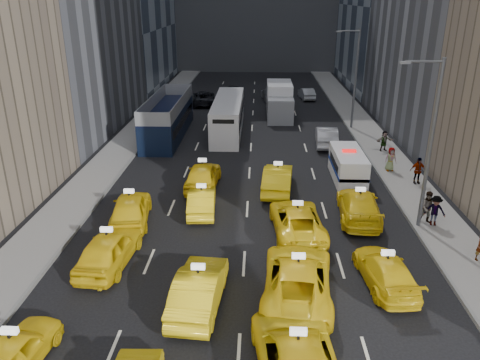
# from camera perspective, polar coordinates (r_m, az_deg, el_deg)

# --- Properties ---
(sidewalk_west) EXTENTS (3.00, 90.00, 0.15)m
(sidewalk_west) POSITION_cam_1_polar(r_m,az_deg,el_deg) (39.39, -14.18, 3.77)
(sidewalk_west) COLOR gray
(sidewalk_west) RESTS_ON ground
(sidewalk_east) EXTENTS (3.00, 90.00, 0.15)m
(sidewalk_east) POSITION_cam_1_polar(r_m,az_deg,el_deg) (39.09, 16.92, 3.34)
(sidewalk_east) COLOR gray
(sidewalk_east) RESTS_ON ground
(curb_west) EXTENTS (0.15, 90.00, 0.18)m
(curb_west) POSITION_cam_1_polar(r_m,az_deg,el_deg) (39.00, -12.13, 3.79)
(curb_west) COLOR slate
(curb_west) RESTS_ON ground
(curb_east) EXTENTS (0.15, 90.00, 0.18)m
(curb_east) POSITION_cam_1_polar(r_m,az_deg,el_deg) (38.74, 14.85, 3.42)
(curb_east) COLOR slate
(curb_east) RESTS_ON ground
(streetlight_near) EXTENTS (2.15, 0.22, 9.00)m
(streetlight_near) POSITION_cam_1_polar(r_m,az_deg,el_deg) (25.45, 22.05, 4.50)
(streetlight_near) COLOR #595B60
(streetlight_near) RESTS_ON ground
(streetlight_far) EXTENTS (2.15, 0.22, 9.00)m
(streetlight_far) POSITION_cam_1_polar(r_m,az_deg,el_deg) (44.34, 13.77, 12.22)
(streetlight_far) COLOR #595B60
(streetlight_far) RESTS_ON ground
(taxi_4) EXTENTS (2.13, 4.18, 1.36)m
(taxi_4) POSITION_cam_1_polar(r_m,az_deg,el_deg) (18.19, -25.81, -18.42)
(taxi_4) COLOR yellow
(taxi_4) RESTS_ON ground
(taxi_6) EXTENTS (3.23, 5.99, 1.60)m
(taxi_6) POSITION_cam_1_polar(r_m,az_deg,el_deg) (16.35, 6.95, -20.61)
(taxi_6) COLOR yellow
(taxi_6) RESTS_ON ground
(taxi_8) EXTENTS (2.32, 4.94, 1.63)m
(taxi_8) POSITION_cam_1_polar(r_m,az_deg,el_deg) (22.61, -15.71, -8.15)
(taxi_8) COLOR yellow
(taxi_8) RESTS_ON ground
(taxi_9) EXTENTS (2.09, 5.00, 1.61)m
(taxi_9) POSITION_cam_1_polar(r_m,az_deg,el_deg) (19.27, -5.03, -13.05)
(taxi_9) COLOR yellow
(taxi_9) RESTS_ON ground
(taxi_10) EXTENTS (3.31, 6.23, 1.67)m
(taxi_10) POSITION_cam_1_polar(r_m,az_deg,el_deg) (19.92, 7.02, -11.77)
(taxi_10) COLOR yellow
(taxi_10) RESTS_ON ground
(taxi_11) EXTENTS (2.33, 4.79, 1.34)m
(taxi_11) POSITION_cam_1_polar(r_m,az_deg,el_deg) (21.47, 17.33, -10.52)
(taxi_11) COLOR yellow
(taxi_11) RESTS_ON ground
(taxi_12) EXTENTS (2.63, 5.13, 1.67)m
(taxi_12) POSITION_cam_1_polar(r_m,az_deg,el_deg) (26.33, -13.19, -3.44)
(taxi_12) COLOR yellow
(taxi_12) RESTS_ON ground
(taxi_13) EXTENTS (1.79, 4.37, 1.41)m
(taxi_13) POSITION_cam_1_polar(r_m,az_deg,el_deg) (27.05, -4.68, -2.51)
(taxi_13) COLOR yellow
(taxi_13) RESTS_ON ground
(taxi_14) EXTENTS (2.94, 5.61, 1.51)m
(taxi_14) POSITION_cam_1_polar(r_m,az_deg,el_deg) (24.78, 6.96, -4.84)
(taxi_14) COLOR yellow
(taxi_14) RESTS_ON ground
(taxi_15) EXTENTS (2.63, 5.51, 1.55)m
(taxi_15) POSITION_cam_1_polar(r_m,az_deg,el_deg) (26.97, 14.30, -3.06)
(taxi_15) COLOR yellow
(taxi_15) RESTS_ON ground
(taxi_16) EXTENTS (2.18, 5.00, 1.68)m
(taxi_16) POSITION_cam_1_polar(r_m,az_deg,el_deg) (30.38, -4.55, 0.56)
(taxi_16) COLOR yellow
(taxi_16) RESTS_ON ground
(taxi_17) EXTENTS (2.20, 5.15, 1.65)m
(taxi_17) POSITION_cam_1_polar(r_m,az_deg,el_deg) (29.87, 4.61, 0.15)
(taxi_17) COLOR yellow
(taxi_17) RESTS_ON ground
(nypd_van) EXTENTS (1.94, 4.95, 2.12)m
(nypd_van) POSITION_cam_1_polar(r_m,az_deg,el_deg) (32.42, 13.00, 1.66)
(nypd_van) COLOR white
(nypd_van) RESTS_ON ground
(double_decker) EXTENTS (4.10, 12.24, 3.49)m
(double_decker) POSITION_cam_1_polar(r_m,az_deg,el_deg) (42.03, -8.78, 7.65)
(double_decker) COLOR black
(double_decker) RESTS_ON ground
(city_bus) EXTENTS (2.62, 11.72, 3.02)m
(city_bus) POSITION_cam_1_polar(r_m,az_deg,el_deg) (42.79, -1.46, 7.81)
(city_bus) COLOR silver
(city_bus) RESTS_ON ground
(box_truck) EXTENTS (3.39, 7.56, 3.34)m
(box_truck) POSITION_cam_1_polar(r_m,az_deg,el_deg) (48.50, 4.84, 9.59)
(box_truck) COLOR silver
(box_truck) RESTS_ON ground
(misc_car_0) EXTENTS (2.03, 4.92, 1.58)m
(misc_car_0) POSITION_cam_1_polar(r_m,az_deg,el_deg) (39.65, 10.50, 5.27)
(misc_car_0) COLOR #A8AAB0
(misc_car_0) RESTS_ON ground
(misc_car_1) EXTENTS (3.21, 5.71, 1.51)m
(misc_car_1) POSITION_cam_1_polar(r_m,az_deg,el_deg) (54.38, -4.42, 9.96)
(misc_car_1) COLOR black
(misc_car_1) RESTS_ON ground
(misc_car_2) EXTENTS (2.96, 5.81, 1.62)m
(misc_car_2) POSITION_cam_1_polar(r_m,az_deg,el_deg) (56.41, 3.96, 10.46)
(misc_car_2) COLOR gray
(misc_car_2) RESTS_ON ground
(misc_car_3) EXTENTS (2.16, 4.80, 1.60)m
(misc_car_3) POSITION_cam_1_polar(r_m,az_deg,el_deg) (57.56, -0.81, 10.72)
(misc_car_3) COLOR black
(misc_car_3) RESTS_ON ground
(misc_car_4) EXTENTS (1.89, 4.21, 1.34)m
(misc_car_4) POSITION_cam_1_polar(r_m,az_deg,el_deg) (57.63, 8.12, 10.39)
(misc_car_4) COLOR #93969A
(misc_car_4) RESTS_ON ground
(pedestrian_1) EXTENTS (0.96, 0.64, 1.82)m
(pedestrian_1) POSITION_cam_1_polar(r_m,az_deg,el_deg) (27.22, 21.98, -3.14)
(pedestrian_1) COLOR gray
(pedestrian_1) RESTS_ON sidewalk_east
(pedestrian_2) EXTENTS (1.17, 0.69, 1.70)m
(pedestrian_2) POSITION_cam_1_polar(r_m,az_deg,el_deg) (27.13, 22.68, -3.46)
(pedestrian_2) COLOR gray
(pedestrian_2) RESTS_ON sidewalk_east
(pedestrian_3) EXTENTS (1.09, 0.60, 1.78)m
(pedestrian_3) POSITION_cam_1_polar(r_m,az_deg,el_deg) (32.69, 20.84, 1.08)
(pedestrian_3) COLOR gray
(pedestrian_3) RESTS_ON sidewalk_east
(pedestrian_4) EXTENTS (0.88, 0.56, 1.70)m
(pedestrian_4) POSITION_cam_1_polar(r_m,az_deg,el_deg) (34.50, 17.89, 2.44)
(pedestrian_4) COLOR gray
(pedestrian_4) RESTS_ON sidewalk_east
(pedestrian_5) EXTENTS (1.55, 0.88, 1.61)m
(pedestrian_5) POSITION_cam_1_polar(r_m,az_deg,el_deg) (38.87, 17.16, 4.58)
(pedestrian_5) COLOR gray
(pedestrian_5) RESTS_ON sidewalk_east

